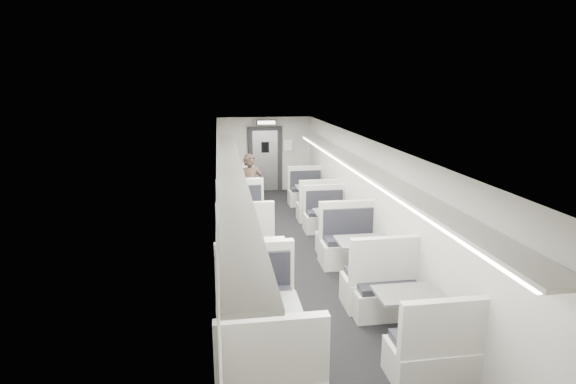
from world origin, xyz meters
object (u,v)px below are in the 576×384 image
object	(u,v)px
booth_right_a	(311,199)
booth_right_d	(406,317)
booth_left_b	(243,226)
booth_right_c	(363,261)
booth_left_a	(238,198)
booth_left_d	(262,334)
exit_sign	(266,122)
vestibule_door	(265,160)
booth_left_c	(249,260)
passenger	(251,188)
booth_right_b	(333,226)

from	to	relation	value
booth_right_a	booth_right_d	distance (m)	6.46
booth_left_b	booth_right_c	size ratio (longest dim) A/B	1.00
booth_left_a	booth_left_d	xyz separation A→B (m)	(0.00, -6.98, 0.04)
exit_sign	booth_right_a	bearing A→B (deg)	-64.55
booth_left_d	vestibule_door	xyz separation A→B (m)	(1.00, 9.24, 0.62)
booth_left_d	vestibule_door	bearing A→B (deg)	83.82
booth_left_c	booth_right_c	xyz separation A→B (m)	(2.00, -0.46, 0.04)
booth_left_b	vestibule_door	distance (m)	4.96
booth_left_b	booth_right_c	world-z (taller)	same
booth_left_a	passenger	size ratio (longest dim) A/B	1.25
vestibule_door	booth_left_a	bearing A→B (deg)	-113.84
booth_left_a	booth_right_a	bearing A→B (deg)	-9.25
booth_left_a	booth_right_b	xyz separation A→B (m)	(2.00, -2.73, -0.02)
booth_left_c	booth_right_b	world-z (taller)	booth_left_c
booth_right_c	vestibule_door	world-z (taller)	vestibule_door
passenger	vestibule_door	world-z (taller)	vestibule_door
booth_left_a	vestibule_door	bearing A→B (deg)	66.16
booth_left_c	passenger	xyz separation A→B (m)	(0.31, 3.58, 0.49)
booth_left_a	booth_left_d	bearing A→B (deg)	-90.00
booth_left_a	booth_left_c	distance (m)	4.42
booth_right_d	exit_sign	xyz separation A→B (m)	(-1.00, 8.56, 1.90)
exit_sign	vestibule_door	bearing A→B (deg)	90.00
booth_right_d	vestibule_door	xyz separation A→B (m)	(-1.00, 9.05, 0.66)
booth_right_a	exit_sign	world-z (taller)	exit_sign
booth_right_b	vestibule_door	distance (m)	5.13
booth_left_c	booth_right_b	xyz separation A→B (m)	(2.00, 1.69, -0.01)
passenger	booth_left_d	bearing A→B (deg)	-106.58
booth_right_b	booth_right_d	bearing A→B (deg)	-90.00
booth_right_a	exit_sign	bearing A→B (deg)	115.45
booth_left_d	booth_right_d	world-z (taller)	booth_left_d
booth_left_b	passenger	distance (m)	1.80
booth_left_b	booth_left_c	xyz separation A→B (m)	(0.00, -1.87, -0.04)
exit_sign	passenger	bearing A→B (deg)	-104.71
booth_right_b	booth_right_a	bearing A→B (deg)	90.00
booth_right_c	passenger	distance (m)	4.40
booth_left_d	booth_right_c	size ratio (longest dim) A/B	1.02
booth_left_a	passenger	bearing A→B (deg)	-69.53
booth_left_a	booth_left_b	distance (m)	2.55
booth_right_d	exit_sign	world-z (taller)	exit_sign
passenger	vestibule_door	xyz separation A→B (m)	(0.69, 3.10, 0.18)
booth_left_d	passenger	xyz separation A→B (m)	(0.31, 6.14, 0.44)
booth_left_c	booth_left_d	xyz separation A→B (m)	(0.00, -2.56, 0.05)
passenger	booth_left_b	bearing A→B (deg)	-114.05
booth_left_a	booth_left_c	size ratio (longest dim) A/B	1.03
booth_left_a	booth_left_d	distance (m)	6.98
booth_right_c	exit_sign	bearing A→B (deg)	98.55
exit_sign	booth_right_d	bearing A→B (deg)	-83.34
passenger	vestibule_door	bearing A→B (deg)	63.88
booth_left_a	booth_left_b	xyz separation A→B (m)	(0.00, -2.55, 0.03)
booth_left_c	booth_left_d	size ratio (longest dim) A/B	0.89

